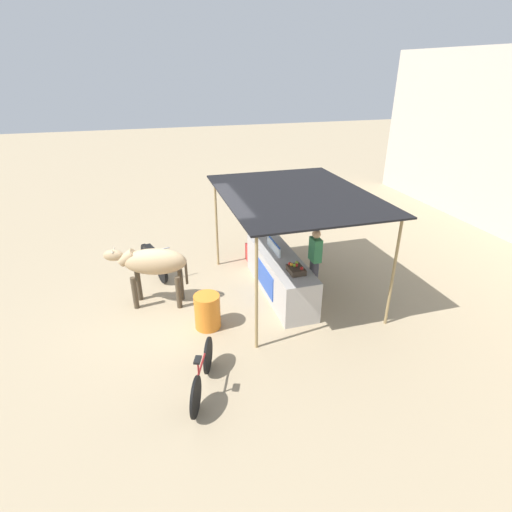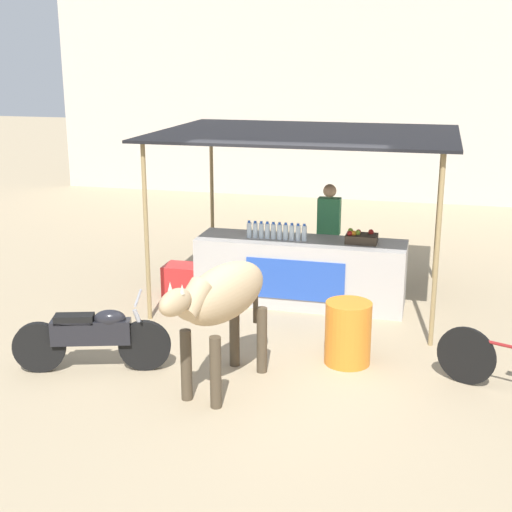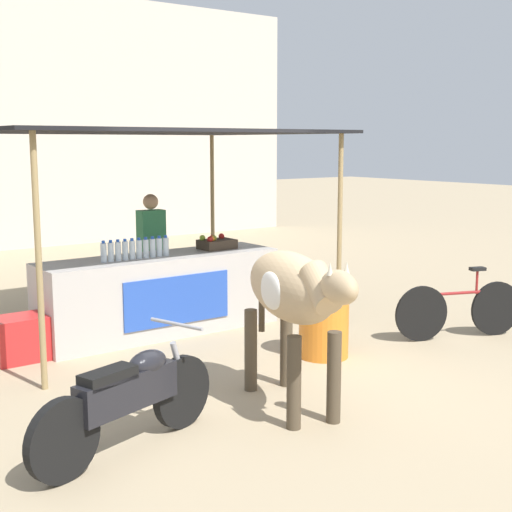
# 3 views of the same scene
# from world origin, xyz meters

# --- Properties ---
(ground_plane) EXTENTS (60.00, 60.00, 0.00)m
(ground_plane) POSITION_xyz_m (0.00, 0.00, 0.00)
(ground_plane) COLOR tan
(building_wall_far) EXTENTS (16.00, 0.50, 5.59)m
(building_wall_far) POSITION_xyz_m (0.00, 10.37, 2.80)
(building_wall_far) COLOR beige
(building_wall_far) RESTS_ON ground
(stall_counter) EXTENTS (3.00, 0.82, 0.96)m
(stall_counter) POSITION_xyz_m (0.00, 2.20, 0.48)
(stall_counter) COLOR #B2ADA8
(stall_counter) RESTS_ON ground
(stall_awning) EXTENTS (4.20, 3.20, 2.46)m
(stall_awning) POSITION_xyz_m (0.00, 2.50, 2.37)
(stall_awning) COLOR black
(stall_awning) RESTS_ON ground
(water_bottle_row) EXTENTS (0.88, 0.07, 0.25)m
(water_bottle_row) POSITION_xyz_m (-0.35, 2.15, 1.07)
(water_bottle_row) COLOR silver
(water_bottle_row) RESTS_ON stall_counter
(fruit_crate) EXTENTS (0.44, 0.32, 0.18)m
(fruit_crate) POSITION_xyz_m (0.85, 2.25, 1.03)
(fruit_crate) COLOR #3F3326
(fruit_crate) RESTS_ON stall_counter
(vendor_behind_counter) EXTENTS (0.34, 0.22, 1.65)m
(vendor_behind_counter) POSITION_xyz_m (0.29, 2.95, 0.85)
(vendor_behind_counter) COLOR #383842
(vendor_behind_counter) RESTS_ON ground
(cooler_box) EXTENTS (0.60, 0.44, 0.48)m
(cooler_box) POSITION_xyz_m (-1.75, 2.10, 0.24)
(cooler_box) COLOR red
(cooler_box) RESTS_ON ground
(water_barrel) EXTENTS (0.54, 0.54, 0.75)m
(water_barrel) POSITION_xyz_m (0.94, 0.27, 0.38)
(water_barrel) COLOR orange
(water_barrel) RESTS_ON ground
(cow) EXTENTS (0.87, 1.85, 1.44)m
(cow) POSITION_xyz_m (-0.30, -0.71, 1.03)
(cow) COLOR tan
(cow) RESTS_ON ground
(motorcycle_parked) EXTENTS (1.75, 0.73, 0.90)m
(motorcycle_parked) POSITION_xyz_m (-1.85, -0.67, 0.43)
(motorcycle_parked) COLOR black
(motorcycle_parked) RESTS_ON ground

